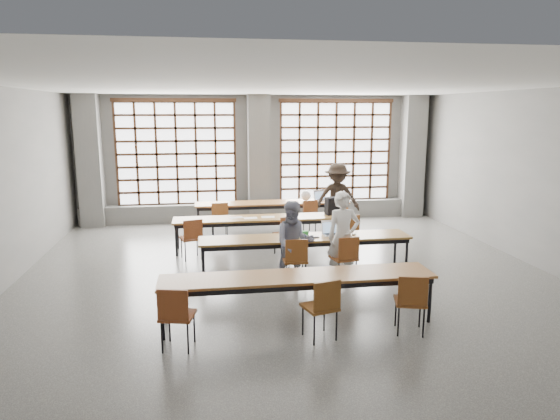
# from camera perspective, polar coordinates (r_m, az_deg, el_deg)

# --- Properties ---
(floor) EXTENTS (11.00, 11.00, 0.00)m
(floor) POSITION_cam_1_polar(r_m,az_deg,el_deg) (9.25, 1.25, -8.13)
(floor) COLOR #4A4A48
(floor) RESTS_ON ground
(ceiling) EXTENTS (11.00, 11.00, 0.00)m
(ceiling) POSITION_cam_1_polar(r_m,az_deg,el_deg) (8.73, 1.35, 14.08)
(ceiling) COLOR silver
(ceiling) RESTS_ON floor
(wall_back) EXTENTS (10.00, 0.00, 10.00)m
(wall_back) POSITION_cam_1_polar(r_m,az_deg,el_deg) (14.23, -2.57, 5.97)
(wall_back) COLOR #5E5D5B
(wall_back) RESTS_ON floor
(wall_front) EXTENTS (10.00, 0.00, 10.00)m
(wall_front) POSITION_cam_1_polar(r_m,az_deg,el_deg) (3.69, 16.55, -10.36)
(wall_front) COLOR #5E5D5B
(wall_front) RESTS_ON floor
(wall_right) EXTENTS (0.00, 11.00, 11.00)m
(wall_right) POSITION_cam_1_polar(r_m,az_deg,el_deg) (10.86, 28.30, 2.94)
(wall_right) COLOR #5E5D5B
(wall_right) RESTS_ON floor
(column_left) EXTENTS (0.60, 0.55, 3.50)m
(column_left) POSITION_cam_1_polar(r_m,az_deg,el_deg) (14.19, -20.90, 5.22)
(column_left) COLOR #5D5D5A
(column_left) RESTS_ON floor
(column_mid) EXTENTS (0.60, 0.55, 3.50)m
(column_mid) POSITION_cam_1_polar(r_m,az_deg,el_deg) (13.95, -2.44, 5.86)
(column_mid) COLOR #5D5D5A
(column_mid) RESTS_ON floor
(column_right) EXTENTS (0.60, 0.55, 3.50)m
(column_right) POSITION_cam_1_polar(r_m,az_deg,el_deg) (15.12, 14.86, 5.92)
(column_right) COLOR #5D5D5A
(column_right) RESTS_ON floor
(window_left) EXTENTS (3.32, 0.12, 3.00)m
(window_left) POSITION_cam_1_polar(r_m,az_deg,el_deg) (14.07, -11.74, 6.30)
(window_left) COLOR white
(window_left) RESTS_ON wall_back
(window_right) EXTENTS (3.32, 0.12, 3.00)m
(window_right) POSITION_cam_1_polar(r_m,az_deg,el_deg) (14.55, 6.36, 6.62)
(window_right) COLOR white
(window_right) RESTS_ON wall_back
(sill_ledge) EXTENTS (9.80, 0.35, 0.50)m
(sill_ledge) POSITION_cam_1_polar(r_m,az_deg,el_deg) (14.25, -2.43, -0.12)
(sill_ledge) COLOR #5D5D5A
(sill_ledge) RESTS_ON floor
(desk_row_a) EXTENTS (4.00, 0.70, 0.73)m
(desk_row_a) POSITION_cam_1_polar(r_m,az_deg,el_deg) (13.01, -0.87, 0.64)
(desk_row_a) COLOR brown
(desk_row_a) RESTS_ON floor
(desk_row_b) EXTENTS (4.00, 0.70, 0.73)m
(desk_row_b) POSITION_cam_1_polar(r_m,az_deg,el_deg) (11.18, -1.89, -1.15)
(desk_row_b) COLOR brown
(desk_row_b) RESTS_ON floor
(desk_row_c) EXTENTS (4.00, 0.70, 0.73)m
(desk_row_c) POSITION_cam_1_polar(r_m,az_deg,el_deg) (9.48, 2.89, -3.45)
(desk_row_c) COLOR brown
(desk_row_c) RESTS_ON floor
(desk_row_d) EXTENTS (4.00, 0.70, 0.73)m
(desk_row_d) POSITION_cam_1_polar(r_m,az_deg,el_deg) (7.33, 2.05, -7.94)
(desk_row_d) COLOR brown
(desk_row_d) RESTS_ON floor
(chair_back_left) EXTENTS (0.44, 0.45, 0.88)m
(chair_back_left) POSITION_cam_1_polar(r_m,az_deg,el_deg) (12.31, -6.91, -0.67)
(chair_back_left) COLOR brown
(chair_back_left) RESTS_ON floor
(chair_back_mid) EXTENTS (0.51, 0.52, 0.88)m
(chair_back_mid) POSITION_cam_1_polar(r_m,az_deg,el_deg) (12.57, 3.23, -0.35)
(chair_back_mid) COLOR brown
(chair_back_mid) RESTS_ON floor
(chair_back_right) EXTENTS (0.49, 0.49, 0.88)m
(chair_back_right) POSITION_cam_1_polar(r_m,az_deg,el_deg) (12.75, 6.72, -0.24)
(chair_back_right) COLOR brown
(chair_back_right) RESTS_ON floor
(chair_mid_left) EXTENTS (0.52, 0.52, 0.88)m
(chair_mid_left) POSITION_cam_1_polar(r_m,az_deg,el_deg) (10.53, -10.04, -2.83)
(chair_mid_left) COLOR maroon
(chair_mid_left) RESTS_ON floor
(chair_mid_centre) EXTENTS (0.52, 0.52, 0.88)m
(chair_mid_centre) POSITION_cam_1_polar(r_m,az_deg,el_deg) (10.66, 0.77, -2.47)
(chair_mid_centre) COLOR brown
(chair_mid_centre) RESTS_ON floor
(chair_mid_right) EXTENTS (0.44, 0.44, 0.88)m
(chair_mid_right) POSITION_cam_1_polar(r_m,az_deg,el_deg) (10.96, 7.88, -2.19)
(chair_mid_right) COLOR brown
(chair_mid_right) RESTS_ON floor
(chair_front_left) EXTENTS (0.43, 0.43, 0.88)m
(chair_front_left) POSITION_cam_1_polar(r_m,az_deg,el_deg) (8.86, 1.78, -5.36)
(chair_front_left) COLOR brown
(chair_front_left) RESTS_ON floor
(chair_front_right) EXTENTS (0.49, 0.49, 0.88)m
(chair_front_right) POSITION_cam_1_polar(r_m,az_deg,el_deg) (9.07, 7.50, -5.06)
(chair_front_right) COLOR brown
(chair_front_right) RESTS_ON floor
(chair_near_left) EXTENTS (0.50, 0.51, 0.88)m
(chair_near_left) POSITION_cam_1_polar(r_m,az_deg,el_deg) (6.68, -11.82, -11.31)
(chair_near_left) COLOR brown
(chair_near_left) RESTS_ON floor
(chair_near_mid) EXTENTS (0.52, 0.52, 0.88)m
(chair_near_mid) POSITION_cam_1_polar(r_m,az_deg,el_deg) (6.84, 4.89, -10.55)
(chair_near_mid) COLOR brown
(chair_near_mid) RESTS_ON floor
(chair_near_right) EXTENTS (0.52, 0.52, 0.88)m
(chair_near_right) POSITION_cam_1_polar(r_m,az_deg,el_deg) (7.23, 14.77, -9.68)
(chair_near_right) COLOR maroon
(chair_near_right) RESTS_ON floor
(student_male) EXTENTS (0.63, 0.44, 1.66)m
(student_male) POSITION_cam_1_polar(r_m,az_deg,el_deg) (9.11, 7.24, -3.08)
(student_male) COLOR white
(student_male) RESTS_ON floor
(student_female) EXTENTS (0.76, 0.61, 1.51)m
(student_female) POSITION_cam_1_polar(r_m,az_deg,el_deg) (8.92, 1.65, -3.77)
(student_female) COLOR navy
(student_female) RESTS_ON floor
(student_back) EXTENTS (1.22, 0.80, 1.77)m
(student_back) POSITION_cam_1_polar(r_m,az_deg,el_deg) (12.81, 6.55, 1.39)
(student_back) COLOR black
(student_back) RESTS_ON floor
(laptop_front) EXTENTS (0.38, 0.33, 0.26)m
(laptop_front) POSITION_cam_1_polar(r_m,az_deg,el_deg) (9.67, 5.94, -2.42)
(laptop_front) COLOR #BABABF
(laptop_front) RESTS_ON desk_row_c
(laptop_back) EXTENTS (0.45, 0.42, 0.26)m
(laptop_back) POSITION_cam_1_polar(r_m,az_deg,el_deg) (13.33, 4.73, 1.42)
(laptop_back) COLOR #AEAEB3
(laptop_back) RESTS_ON desk_row_a
(mouse) EXTENTS (0.10, 0.06, 0.04)m
(mouse) POSITION_cam_1_polar(r_m,az_deg,el_deg) (9.67, 8.45, -2.74)
(mouse) COLOR silver
(mouse) RESTS_ON desk_row_c
(green_box) EXTENTS (0.26, 0.11, 0.09)m
(green_box) POSITION_cam_1_polar(r_m,az_deg,el_deg) (9.52, 2.50, -2.70)
(green_box) COLOR green
(green_box) RESTS_ON desk_row_c
(phone) EXTENTS (0.14, 0.09, 0.01)m
(phone) POSITION_cam_1_polar(r_m,az_deg,el_deg) (9.40, 4.09, -3.13)
(phone) COLOR black
(phone) RESTS_ON desk_row_c
(paper_sheet_a) EXTENTS (0.34, 0.27, 0.00)m
(paper_sheet_a) POSITION_cam_1_polar(r_m,az_deg,el_deg) (11.16, -4.98, -0.86)
(paper_sheet_a) COLOR silver
(paper_sheet_a) RESTS_ON desk_row_b
(paper_sheet_b) EXTENTS (0.31, 0.23, 0.00)m
(paper_sheet_b) POSITION_cam_1_polar(r_m,az_deg,el_deg) (11.09, -3.40, -0.92)
(paper_sheet_b) COLOR white
(paper_sheet_b) RESTS_ON desk_row_b
(paper_sheet_c) EXTENTS (0.31, 0.24, 0.00)m
(paper_sheet_c) POSITION_cam_1_polar(r_m,az_deg,el_deg) (11.18, -1.38, -0.80)
(paper_sheet_c) COLOR silver
(paper_sheet_c) RESTS_ON desk_row_b
(backpack) EXTENTS (0.36, 0.26, 0.40)m
(backpack) POSITION_cam_1_polar(r_m,az_deg,el_deg) (11.47, 6.03, 0.47)
(backpack) COLOR black
(backpack) RESTS_ON desk_row_b
(plastic_bag) EXTENTS (0.31, 0.27, 0.29)m
(plastic_bag) POSITION_cam_1_polar(r_m,az_deg,el_deg) (13.17, 2.98, 1.68)
(plastic_bag) COLOR white
(plastic_bag) RESTS_ON desk_row_a
(red_pouch) EXTENTS (0.20, 0.09, 0.06)m
(red_pouch) POSITION_cam_1_polar(r_m,az_deg,el_deg) (6.77, -11.62, -11.34)
(red_pouch) COLOR maroon
(red_pouch) RESTS_ON chair_near_left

